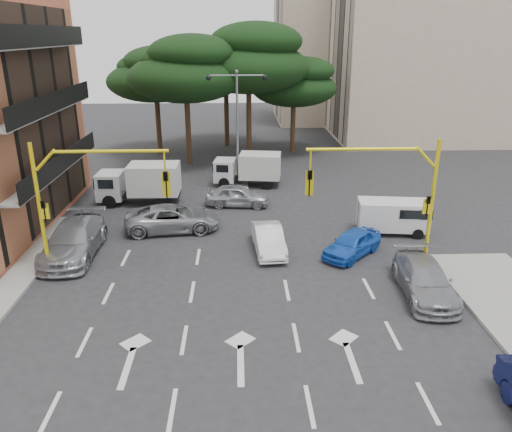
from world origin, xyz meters
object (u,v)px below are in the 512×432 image
(box_truck_b, at_px, (248,170))
(car_silver_wagon, at_px, (74,240))
(street_lamp_center, at_px, (237,107))
(box_truck_a, at_px, (140,184))
(car_silver_parked, at_px, (425,280))
(car_silver_cross_a, at_px, (173,218))
(van_white, at_px, (393,217))
(signal_mast_right, at_px, (394,187))
(car_silver_cross_b, at_px, (237,196))
(car_blue_compact, at_px, (352,243))
(car_white_hatch, at_px, (269,239))
(signal_mast_left, at_px, (79,191))

(box_truck_b, bearing_deg, car_silver_wagon, 150.60)
(street_lamp_center, distance_m, box_truck_a, 8.56)
(car_silver_wagon, xyz_separation_m, car_silver_parked, (15.63, -4.49, -0.13))
(car_silver_cross_a, relative_size, van_white, 1.38)
(car_silver_cross_a, distance_m, box_truck_b, 9.53)
(signal_mast_right, height_order, car_silver_parked, signal_mast_right)
(car_silver_wagon, bearing_deg, car_silver_cross_b, 41.38)
(car_silver_cross_a, height_order, van_white, van_white)
(car_blue_compact, distance_m, box_truck_b, 13.03)
(car_white_hatch, distance_m, car_silver_cross_b, 7.16)
(signal_mast_right, relative_size, street_lamp_center, 0.77)
(street_lamp_center, relative_size, car_silver_cross_b, 1.95)
(car_silver_cross_b, relative_size, box_truck_b, 0.85)
(signal_mast_right, relative_size, car_blue_compact, 1.64)
(car_silver_wagon, distance_m, car_silver_cross_a, 5.40)
(car_white_hatch, xyz_separation_m, van_white, (6.84, 2.19, 0.28))
(car_white_hatch, height_order, box_truck_b, box_truck_b)
(box_truck_b, bearing_deg, car_silver_cross_b, 177.66)
(street_lamp_center, bearing_deg, car_white_hatch, -82.99)
(car_white_hatch, bearing_deg, car_silver_cross_b, 97.93)
(signal_mast_left, bearing_deg, box_truck_b, 60.87)
(signal_mast_right, distance_m, box_truck_a, 16.52)
(car_silver_cross_b, bearing_deg, box_truck_a, 88.33)
(van_white, bearing_deg, signal_mast_left, -67.46)
(street_lamp_center, xyz_separation_m, car_white_hatch, (1.47, -11.97, -4.79))
(car_silver_cross_b, bearing_deg, car_blue_compact, -138.21)
(signal_mast_left, distance_m, car_silver_parked, 15.01)
(signal_mast_right, relative_size, van_white, 1.62)
(street_lamp_center, bearing_deg, van_white, -49.63)
(signal_mast_right, xyz_separation_m, car_silver_parked, (0.83, -2.59, -3.20))
(signal_mast_right, height_order, van_white, signal_mast_right)
(car_silver_cross_a, bearing_deg, car_silver_wagon, 118.88)
(van_white, height_order, box_truck_b, box_truck_b)
(car_blue_compact, height_order, van_white, van_white)
(car_silver_parked, distance_m, box_truck_a, 18.61)
(signal_mast_right, bearing_deg, car_white_hatch, 159.10)
(car_silver_cross_a, distance_m, car_silver_parked, 13.57)
(signal_mast_left, xyz_separation_m, car_white_hatch, (8.28, 2.04, -3.24))
(street_lamp_center, relative_size, car_white_hatch, 2.00)
(car_silver_cross_a, distance_m, car_silver_cross_b, 5.35)
(car_silver_cross_b, bearing_deg, car_silver_parked, -140.82)
(signal_mast_left, height_order, car_blue_compact, signal_mast_left)
(signal_mast_right, distance_m, street_lamp_center, 15.65)
(car_white_hatch, bearing_deg, box_truck_a, 130.23)
(signal_mast_left, distance_m, street_lamp_center, 15.65)
(signal_mast_right, xyz_separation_m, car_silver_cross_b, (-6.86, 9.03, -3.21))
(signal_mast_right, bearing_deg, box_truck_b, 114.23)
(signal_mast_right, distance_m, signal_mast_left, 13.61)
(car_silver_cross_a, bearing_deg, street_lamp_center, -28.43)
(street_lamp_center, distance_m, car_silver_parked, 18.87)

